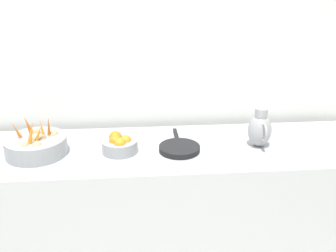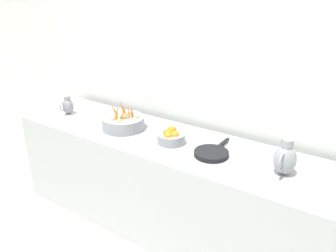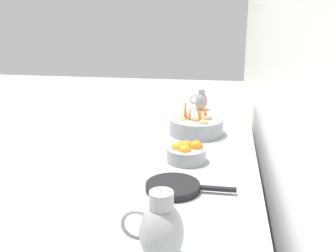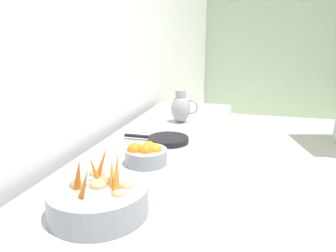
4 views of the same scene
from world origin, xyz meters
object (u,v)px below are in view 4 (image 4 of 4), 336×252
Objects in this scene: metal_pitcher_tall at (181,108)px; skillet_on_counter at (167,140)px; vegetable_colander at (99,198)px; orange_bowl at (146,154)px.

skillet_on_counter is at bearing -86.52° from metal_pitcher_tall.
vegetable_colander is at bearing -89.77° from metal_pitcher_tall.
orange_bowl reaches higher than skillet_on_counter.
metal_pitcher_tall is (-0.01, 1.39, 0.05)m from vegetable_colander.
metal_pitcher_tall is at bearing 90.23° from vegetable_colander.
metal_pitcher_tall is 0.52m from skillet_on_counter.
orange_bowl is at bearing 88.87° from vegetable_colander.
skillet_on_counter is (0.03, 0.87, -0.04)m from vegetable_colander.
skillet_on_counter is (0.02, 0.37, -0.03)m from orange_bowl.
metal_pitcher_tall is (-0.02, 0.88, 0.06)m from orange_bowl.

